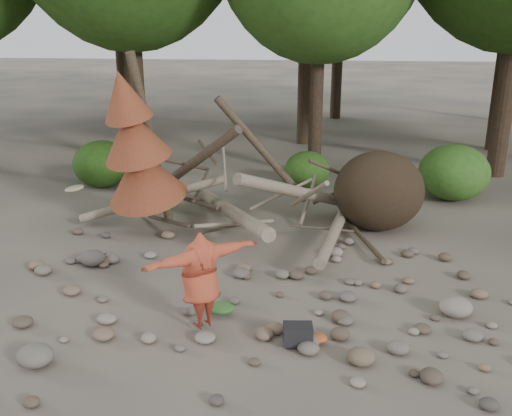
# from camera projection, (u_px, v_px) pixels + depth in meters

# --- Properties ---
(ground) EXTENTS (120.00, 120.00, 0.00)m
(ground) POSITION_uv_depth(u_px,v_px,m) (255.00, 306.00, 10.47)
(ground) COLOR #514C44
(ground) RESTS_ON ground
(deadfall_pile) EXTENTS (8.55, 5.24, 3.30)m
(deadfall_pile) POSITION_uv_depth(u_px,v_px,m) (355.00, 193.00, 13.96)
(deadfall_pile) COLOR #332619
(deadfall_pile) RESTS_ON ground
(dead_conifer) EXTENTS (2.06, 2.16, 4.35)m
(dead_conifer) POSITION_uv_depth(u_px,v_px,m) (137.00, 149.00, 13.28)
(dead_conifer) COLOR #4C3F30
(dead_conifer) RESTS_ON ground
(bush_left) EXTENTS (1.80, 1.80, 1.44)m
(bush_left) POSITION_uv_depth(u_px,v_px,m) (102.00, 164.00, 17.56)
(bush_left) COLOR #234713
(bush_left) RESTS_ON ground
(bush_mid) EXTENTS (1.40, 1.40, 1.12)m
(bush_mid) POSITION_uv_depth(u_px,v_px,m) (307.00, 169.00, 17.56)
(bush_mid) COLOR #2F5A1A
(bush_mid) RESTS_ON ground
(bush_right) EXTENTS (2.00, 2.00, 1.60)m
(bush_right) POSITION_uv_depth(u_px,v_px,m) (454.00, 172.00, 16.32)
(bush_right) COLOR #396B21
(bush_right) RESTS_ON ground
(frisbee_thrower) EXTENTS (3.06, 1.74, 2.49)m
(frisbee_thrower) POSITION_uv_depth(u_px,v_px,m) (200.00, 280.00, 9.42)
(frisbee_thrower) COLOR #AF3F27
(frisbee_thrower) RESTS_ON ground
(backpack) EXTENTS (0.50, 0.36, 0.31)m
(backpack) POSITION_uv_depth(u_px,v_px,m) (298.00, 337.00, 9.18)
(backpack) COLOR black
(backpack) RESTS_ON ground
(cloth_green) EXTENTS (0.47, 0.40, 0.18)m
(cloth_green) POSITION_uv_depth(u_px,v_px,m) (221.00, 310.00, 10.16)
(cloth_green) COLOR #326428
(cloth_green) RESTS_ON ground
(cloth_orange) EXTENTS (0.33, 0.27, 0.12)m
(cloth_orange) POSITION_uv_depth(u_px,v_px,m) (317.00, 341.00, 9.26)
(cloth_orange) COLOR #BC4F20
(cloth_orange) RESTS_ON ground
(boulder_front_left) EXTENTS (0.56, 0.51, 0.34)m
(boulder_front_left) POSITION_uv_depth(u_px,v_px,m) (35.00, 355.00, 8.67)
(boulder_front_left) COLOR #686257
(boulder_front_left) RESTS_ON ground
(boulder_front_right) EXTENTS (0.44, 0.39, 0.26)m
(boulder_front_right) POSITION_uv_depth(u_px,v_px,m) (361.00, 357.00, 8.71)
(boulder_front_right) COLOR brown
(boulder_front_right) RESTS_ON ground
(boulder_mid_right) EXTENTS (0.58, 0.52, 0.35)m
(boulder_mid_right) POSITION_uv_depth(u_px,v_px,m) (456.00, 307.00, 10.10)
(boulder_mid_right) COLOR gray
(boulder_mid_right) RESTS_ON ground
(boulder_mid_left) EXTENTS (0.56, 0.50, 0.33)m
(boulder_mid_left) POSITION_uv_depth(u_px,v_px,m) (93.00, 258.00, 12.15)
(boulder_mid_left) COLOR #584F4A
(boulder_mid_left) RESTS_ON ground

